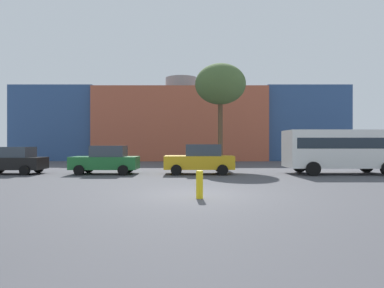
# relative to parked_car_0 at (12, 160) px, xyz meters

# --- Properties ---
(ground_plane) EXTENTS (200.00, 200.00, 0.00)m
(ground_plane) POSITION_rel_parked_car_0_xyz_m (11.34, -7.89, -0.84)
(ground_plane) COLOR #47474C
(building_backdrop) EXTENTS (37.37, 12.30, 10.08)m
(building_backdrop) POSITION_rel_parked_car_0_xyz_m (9.85, 20.04, 3.29)
(building_backdrop) COLOR #B2563D
(building_backdrop) RESTS_ON ground_plane
(parked_car_0) EXTENTS (3.90, 1.92, 1.69)m
(parked_car_0) POSITION_rel_parked_car_0_xyz_m (0.00, 0.00, 0.00)
(parked_car_0) COLOR black
(parked_car_0) RESTS_ON ground_plane
(parked_car_1) EXTENTS (4.07, 2.00, 1.76)m
(parked_car_1) POSITION_rel_parked_car_0_xyz_m (5.81, 0.00, 0.04)
(parked_car_1) COLOR #1E662D
(parked_car_1) RESTS_ON ground_plane
(parked_car_2) EXTENTS (4.26, 2.09, 1.85)m
(parked_car_2) POSITION_rel_parked_car_0_xyz_m (11.67, 0.00, 0.08)
(parked_car_2) COLOR gold
(parked_car_2) RESTS_ON ground_plane
(white_bus) EXTENTS (6.80, 2.62, 2.72)m
(white_bus) POSITION_rel_parked_car_0_xyz_m (20.44, -0.04, 0.78)
(white_bus) COLOR white
(white_bus) RESTS_ON ground_plane
(bare_tree_0) EXTENTS (4.00, 4.00, 8.19)m
(bare_tree_0) POSITION_rel_parked_car_0_xyz_m (13.40, 5.31, 5.69)
(bare_tree_0) COLOR brown
(bare_tree_0) RESTS_ON ground_plane
(bollard_yellow_0) EXTENTS (0.24, 0.24, 0.96)m
(bollard_yellow_0) POSITION_rel_parked_car_0_xyz_m (11.42, -8.79, -0.36)
(bollard_yellow_0) COLOR yellow
(bollard_yellow_0) RESTS_ON ground_plane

